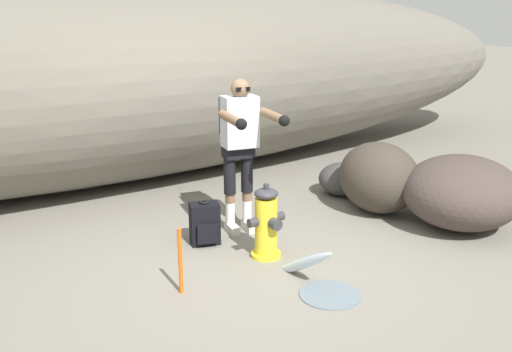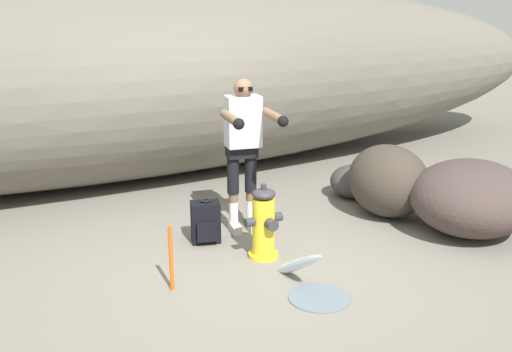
{
  "view_description": "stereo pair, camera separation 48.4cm",
  "coord_description": "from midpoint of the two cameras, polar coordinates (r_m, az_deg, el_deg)",
  "views": [
    {
      "loc": [
        -2.97,
        -4.46,
        2.44
      ],
      "look_at": [
        0.18,
        0.28,
        0.75
      ],
      "focal_mm": 41.21,
      "sensor_mm": 36.0,
      "label": 1
    },
    {
      "loc": [
        -2.56,
        -4.71,
        2.44
      ],
      "look_at": [
        0.18,
        0.28,
        0.75
      ],
      "focal_mm": 41.21,
      "sensor_mm": 36.0,
      "label": 2
    }
  ],
  "objects": [
    {
      "name": "boulder_mid",
      "position": [
        6.88,
        22.09,
        -1.96
      ],
      "size": [
        1.9,
        1.88,
        0.8
      ],
      "primitive_type": "ellipsoid",
      "rotation": [
        0.0,
        0.0,
        3.78
      ],
      "color": "#463A36",
      "rests_on": "ground_plane"
    },
    {
      "name": "dirt_embankment",
      "position": [
        8.55,
        -9.76,
        9.19
      ],
      "size": [
        15.75,
        3.2,
        2.77
      ],
      "primitive_type": "ellipsoid",
      "color": "#666056",
      "rests_on": "ground_plane"
    },
    {
      "name": "fire_hydrant",
      "position": [
        5.78,
        3.16,
        -4.71
      ],
      "size": [
        0.4,
        0.35,
        0.76
      ],
      "color": "yellow",
      "rests_on": "ground_plane"
    },
    {
      "name": "boulder_large",
      "position": [
        7.12,
        14.61,
        -0.46
      ],
      "size": [
        0.96,
        1.15,
        0.85
      ],
      "primitive_type": "ellipsoid",
      "rotation": [
        0.0,
        0.0,
        1.48
      ],
      "color": "#3D362D",
      "rests_on": "ground_plane"
    },
    {
      "name": "hydrant_water_jet",
      "position": [
        5.36,
        6.97,
        -9.43
      ],
      "size": [
        0.54,
        1.12,
        0.6
      ],
      "color": "silver",
      "rests_on": "ground_plane"
    },
    {
      "name": "spare_backpack",
      "position": [
        6.18,
        -2.68,
        -4.56
      ],
      "size": [
        0.35,
        0.34,
        0.47
      ],
      "rotation": [
        0.0,
        0.0,
        4.41
      ],
      "color": "black",
      "rests_on": "ground_plane"
    },
    {
      "name": "boulder_small",
      "position": [
        7.74,
        11.36,
        -0.53
      ],
      "size": [
        0.66,
        0.66,
        0.43
      ],
      "primitive_type": "ellipsoid",
      "rotation": [
        0.0,
        0.0,
        1.54
      ],
      "color": "#3A3937",
      "rests_on": "ground_plane"
    },
    {
      "name": "survey_stake",
      "position": [
        5.17,
        -5.58,
        -8.0
      ],
      "size": [
        0.04,
        0.04,
        0.6
      ],
      "primitive_type": "cylinder",
      "color": "#E55914",
      "rests_on": "ground_plane"
    },
    {
      "name": "ground_plane",
      "position": [
        5.89,
        2.17,
        -8.16
      ],
      "size": [
        56.0,
        56.0,
        0.04
      ],
      "primitive_type": "cube",
      "color": "slate"
    },
    {
      "name": "utility_worker",
      "position": [
        6.23,
        0.96,
        3.85
      ],
      "size": [
        0.64,
        1.03,
        1.68
      ],
      "rotation": [
        0.0,
        0.0,
        -1.78
      ],
      "color": "beige",
      "rests_on": "ground_plane"
    }
  ]
}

